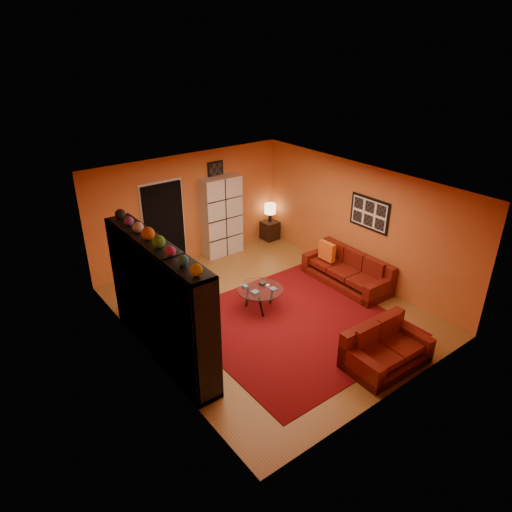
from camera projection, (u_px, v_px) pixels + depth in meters
floor at (268, 310)px, 9.17m from camera, size 6.00×6.00×0.00m
ceiling at (269, 186)px, 8.03m from camera, size 6.00×6.00×0.00m
wall_back at (189, 208)px, 10.75m from camera, size 6.00×0.00×6.00m
wall_front at (400, 325)px, 6.45m from camera, size 6.00×0.00×6.00m
wall_left at (146, 293)px, 7.25m from camera, size 0.00×6.00×6.00m
wall_right at (358, 222)px, 9.96m from camera, size 0.00×6.00×6.00m
rug at (295, 324)px, 8.72m from camera, size 3.60×3.60×0.01m
doorway at (164, 227)px, 10.47m from camera, size 0.95×0.10×2.04m
wall_art_right at (370, 213)px, 9.60m from camera, size 0.03×1.00×0.70m
wall_art_back at (215, 172)px, 10.81m from camera, size 0.42×0.03×0.52m
entertainment_unit at (160, 302)px, 7.48m from camera, size 0.45×3.00×2.10m
tv at (163, 303)px, 7.52m from camera, size 1.02×0.13×0.59m
sofa at (349, 271)px, 10.07m from camera, size 0.86×2.03×0.85m
loveseat at (383, 348)px, 7.60m from camera, size 1.44×0.89×0.85m
throw_pillow at (327, 251)px, 10.19m from camera, size 0.12×0.42×0.42m
coffee_table at (260, 291)px, 9.03m from camera, size 0.92×0.92×0.46m
storage_cabinet at (221, 216)px, 11.15m from camera, size 0.99×0.45×1.97m
bowl_chair at (182, 271)px, 9.98m from camera, size 0.76×0.76×0.62m
side_table at (270, 230)px, 12.25m from camera, size 0.41×0.41×0.50m
table_lamp at (270, 209)px, 11.99m from camera, size 0.30×0.30×0.50m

